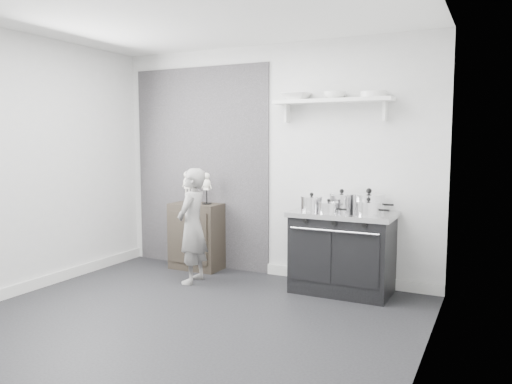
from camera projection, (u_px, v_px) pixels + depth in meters
ground at (184, 322)px, 4.41m from camera, size 4.00×4.00×0.00m
room_shell at (182, 136)px, 4.41m from camera, size 4.02×3.62×2.71m
wall_shelf at (332, 102)px, 5.35m from camera, size 1.30×0.26×0.24m
stove at (342, 252)px, 5.25m from camera, size 1.07×0.67×0.86m
side_cabinet at (197, 236)px, 6.20m from camera, size 0.63×0.37×0.82m
child at (192, 226)px, 5.57m from camera, size 0.37×0.51×1.29m
pot_front_left at (312, 203)px, 5.27m from camera, size 0.32×0.23×0.19m
pot_back_left at (342, 201)px, 5.33m from camera, size 0.36×0.28×0.22m
pot_back_right at (369, 203)px, 5.17m from camera, size 0.43×0.34×0.25m
pot_front_right at (368, 208)px, 4.92m from camera, size 0.33×0.24×0.18m
pot_front_center at (329, 208)px, 5.07m from camera, size 0.29×0.21×0.15m
skeleton_full at (187, 185)px, 6.19m from camera, size 0.13×0.08×0.46m
skeleton_torso at (207, 186)px, 6.07m from camera, size 0.12×0.08×0.44m
bowl_large at (296, 97)px, 5.52m from camera, size 0.32×0.32×0.08m
bowl_small at (335, 95)px, 5.32m from camera, size 0.24×0.24×0.07m
plate_stack at (374, 94)px, 5.14m from camera, size 0.27×0.27×0.06m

